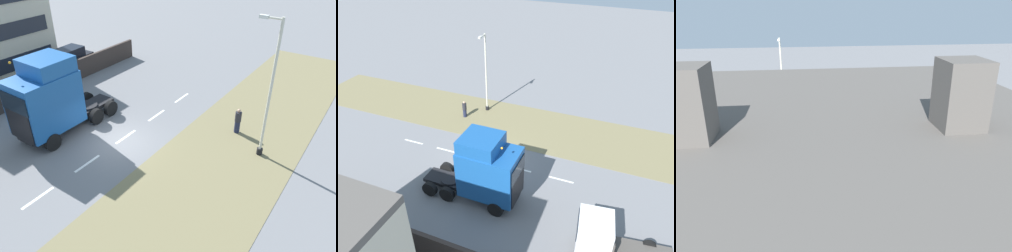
# 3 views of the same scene
# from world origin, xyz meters

# --- Properties ---
(ground_plane) EXTENTS (120.00, 120.00, 0.00)m
(ground_plane) POSITION_xyz_m (0.00, 0.00, 0.00)
(ground_plane) COLOR slate
(ground_plane) RESTS_ON ground
(grass_verge) EXTENTS (7.00, 44.00, 0.01)m
(grass_verge) POSITION_xyz_m (-6.00, 0.00, 0.01)
(grass_verge) COLOR olive
(grass_verge) RESTS_ON ground
(lane_markings) EXTENTS (0.16, 14.60, 0.00)m
(lane_markings) POSITION_xyz_m (0.00, -0.70, 0.00)
(lane_markings) COLOR white
(lane_markings) RESTS_ON ground
(boundary_wall) EXTENTS (0.25, 24.00, 1.67)m
(boundary_wall) POSITION_xyz_m (9.00, 0.00, 0.83)
(boundary_wall) COLOR #382D28
(boundary_wall) RESTS_ON ground
(lorry_cab) EXTENTS (2.63, 6.76, 5.06)m
(lorry_cab) POSITION_xyz_m (3.72, 1.56, 2.46)
(lorry_cab) COLOR black
(lorry_cab) RESTS_ON ground
(flatbed_truck) EXTENTS (2.64, 5.43, 2.63)m
(flatbed_truck) POSITION_xyz_m (5.33, 9.17, 1.38)
(flatbed_truck) COLOR silver
(flatbed_truck) RESTS_ON ground
(lamp_post) EXTENTS (1.28, 0.33, 7.62)m
(lamp_post) POSITION_xyz_m (-7.35, -3.66, 3.53)
(lamp_post) COLOR black
(lamp_post) RESTS_ON ground
(pedestrian) EXTENTS (0.39, 0.39, 1.65)m
(pedestrian) POSITION_xyz_m (-5.39, -5.06, 0.80)
(pedestrian) COLOR #1E233D
(pedestrian) RESTS_ON ground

